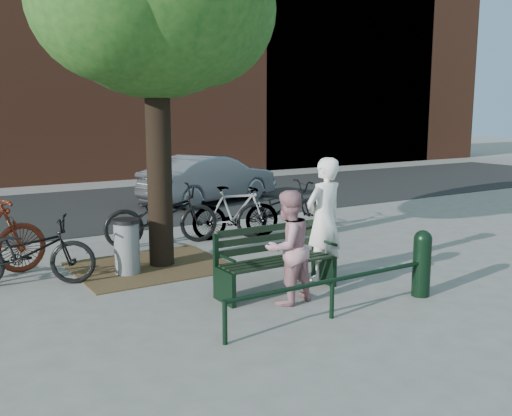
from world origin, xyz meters
TOP-DOWN VIEW (x-y plane):
  - ground at (0.00, 0.00)m, footprint 90.00×90.00m
  - dirt_pit at (-1.00, 2.20)m, footprint 2.40×2.00m
  - road at (0.00, 8.50)m, footprint 40.00×7.00m
  - townhouse_row at (0.17, 16.00)m, footprint 45.00×4.00m
  - park_bench at (-0.00, 0.08)m, footprint 1.74×0.54m
  - guard_railing at (0.00, -1.20)m, footprint 3.06×0.06m
  - person_left at (0.95, 0.15)m, footprint 0.73×0.54m
  - person_right at (-0.13, -0.43)m, footprint 0.83×0.70m
  - bollard at (1.60, -1.18)m, footprint 0.25×0.25m
  - litter_bin at (-1.46, 2.00)m, footprint 0.43×0.43m
  - bicycle_a at (-2.88, 2.20)m, footprint 2.03×1.35m
  - bicycle_c at (-0.22, 3.55)m, footprint 2.27×1.08m
  - bicycle_d at (1.25, 3.28)m, footprint 1.84×0.93m
  - bicycle_e at (2.26, 3.18)m, footprint 2.10×0.81m
  - parked_car at (2.93, 7.61)m, footprint 4.30×2.47m

SIDE VIEW (x-z plane):
  - ground at x=0.00m, z-range 0.00..0.00m
  - road at x=0.00m, z-range 0.00..0.01m
  - dirt_pit at x=-1.00m, z-range 0.00..0.02m
  - guard_railing at x=0.00m, z-range 0.15..0.66m
  - litter_bin at x=-1.46m, z-range 0.01..0.88m
  - park_bench at x=0.00m, z-range -0.01..0.97m
  - bollard at x=1.60m, z-range 0.03..0.95m
  - bicycle_a at x=-2.88m, z-range 0.00..1.01m
  - bicycle_d at x=1.25m, z-range 0.00..1.06m
  - bicycle_e at x=2.26m, z-range 0.00..1.09m
  - bicycle_c at x=-0.22m, z-range 0.00..1.14m
  - parked_car at x=2.93m, z-range 0.00..1.34m
  - person_right at x=-0.13m, z-range 0.00..1.51m
  - person_left at x=0.95m, z-range 0.00..1.85m
  - townhouse_row at x=0.17m, z-range -0.75..13.25m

